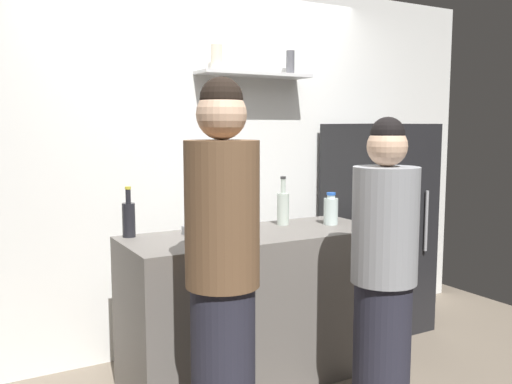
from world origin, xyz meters
name	(u,v)px	position (x,y,z in m)	size (l,w,h in m)	color
back_wall_assembly	(206,163)	(0.00, 1.25, 1.30)	(4.80, 0.32, 2.60)	white
refrigerator	(377,227)	(1.26, 0.85, 0.79)	(0.68, 0.63, 1.58)	black
counter	(256,306)	(0.01, 0.53, 0.46)	(1.61, 0.63, 0.92)	#66605B
baking_pan	(216,231)	(-0.24, 0.59, 0.94)	(0.34, 0.24, 0.05)	gray
utensil_holder	(247,218)	(0.05, 0.72, 0.98)	(0.10, 0.10, 0.22)	#B2B2B7
wine_bottle_dark_glass	(129,218)	(-0.71, 0.79, 1.03)	(0.08, 0.08, 0.30)	black
wine_bottle_pale_glass	(283,207)	(0.29, 0.68, 1.04)	(0.08, 0.08, 0.32)	#B2BFB2
water_bottle_plastic	(331,210)	(0.58, 0.54, 1.01)	(0.09, 0.09, 0.21)	silver
person_grey_hoodie	(384,276)	(0.33, -0.25, 0.79)	(0.34, 0.34, 1.61)	#262633
person_brown_jacket	(223,274)	(-0.55, -0.14, 0.89)	(0.34, 0.34, 1.78)	#262633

